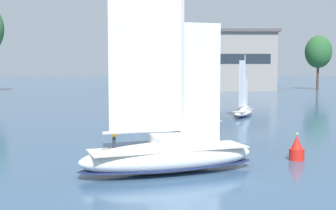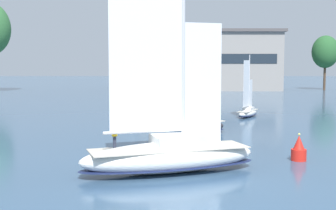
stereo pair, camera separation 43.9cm
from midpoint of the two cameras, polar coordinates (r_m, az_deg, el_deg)
ground_plane at (r=29.23m, az=-0.34°, el=-8.20°), size 400.00×400.00×0.00m
waterfront_building at (r=116.59m, az=4.14°, el=5.49°), size 34.81×16.18×14.51m
tree_shore_center at (r=119.95m, az=17.76°, el=6.17°), size 6.42×6.42×13.21m
sailboat_main at (r=28.98m, az=-0.30°, el=-5.88°), size 11.70×6.63×15.50m
sailboat_moored_near_marina at (r=47.94m, az=2.65°, el=-2.04°), size 6.65×7.30×10.63m
sailboat_moored_mid_channel at (r=59.28m, az=8.95°, el=-0.74°), size 3.92×5.70×7.71m
sailboat_moored_far_slip at (r=98.35m, az=1.26°, el=1.67°), size 7.04×2.45×9.52m
sailboat_moored_outer_mooring at (r=70.97m, az=-4.96°, el=0.31°), size 4.56×7.83×10.40m
channel_buoy at (r=33.76m, az=15.07°, el=-5.24°), size 1.06×1.06×1.92m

